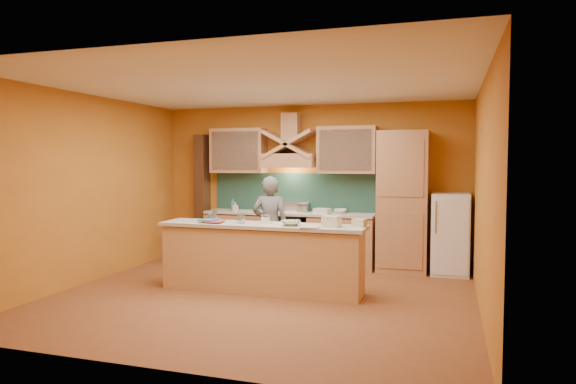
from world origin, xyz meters
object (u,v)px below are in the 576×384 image
(fridge, at_px, (450,234))
(mixing_bowl, at_px, (291,223))
(kitchen_scale, at_px, (266,220))
(person, at_px, (270,226))
(stove, at_px, (289,239))

(fridge, height_order, mixing_bowl, fridge)
(fridge, bearing_deg, kitchen_scale, -144.21)
(kitchen_scale, relative_size, mixing_bowl, 0.40)
(person, xyz_separation_m, kitchen_scale, (0.26, -0.91, 0.20))
(fridge, height_order, kitchen_scale, fridge)
(person, relative_size, kitchen_scale, 14.24)
(stove, height_order, mixing_bowl, mixing_bowl)
(person, distance_m, mixing_bowl, 1.31)
(kitchen_scale, bearing_deg, stove, 83.68)
(fridge, xyz_separation_m, kitchen_scale, (-2.48, -1.79, 0.34))
(stove, bearing_deg, kitchen_scale, -83.04)
(fridge, xyz_separation_m, person, (-2.74, -0.88, 0.14))
(kitchen_scale, distance_m, mixing_bowl, 0.46)
(stove, relative_size, person, 0.57)
(stove, bearing_deg, person, -92.49)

